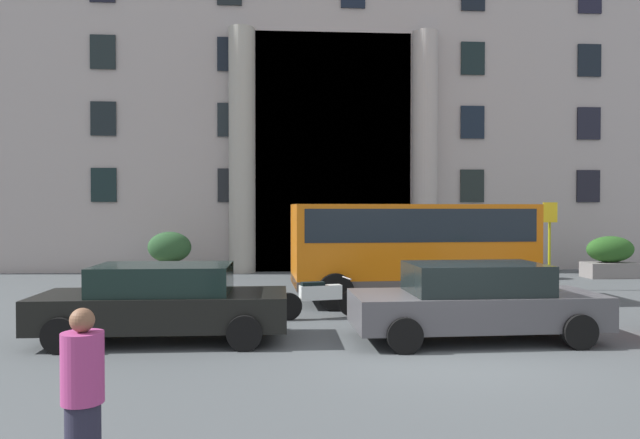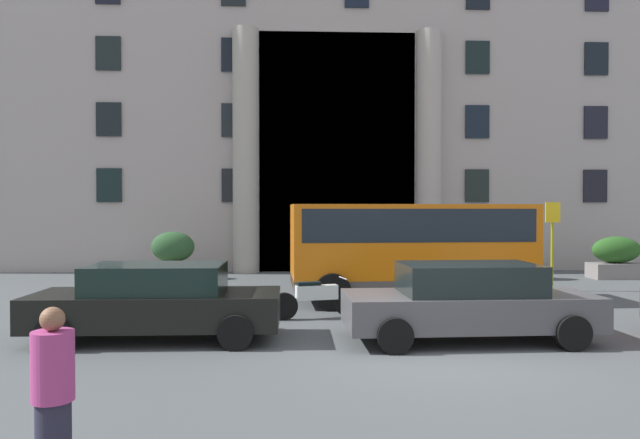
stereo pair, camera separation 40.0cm
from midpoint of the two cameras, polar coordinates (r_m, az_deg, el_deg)
ground_plane at (r=10.44m, az=12.39°, el=-12.91°), size 80.00×64.00×0.12m
office_building_facade at (r=27.86m, az=2.99°, el=11.72°), size 35.60×9.75×15.19m
orange_minibus at (r=15.65m, az=9.44°, el=-2.27°), size 6.28×2.84×2.56m
bus_stop_sign at (r=18.79m, az=22.20°, el=-1.51°), size 0.44×0.08×2.64m
hedge_planter_east at (r=21.02m, az=-13.56°, el=-3.47°), size 1.55×0.98×1.65m
hedge_planter_far_east at (r=21.57m, az=19.53°, el=-3.73°), size 1.42×0.90×1.39m
hedge_planter_entrance_right at (r=23.15m, az=27.27°, el=-3.35°), size 1.79×0.94×1.47m
parked_compact_extra at (r=11.42m, az=-14.57°, el=-7.68°), size 4.56×1.95×1.42m
white_taxi_kerbside at (r=11.37m, az=15.20°, el=-7.69°), size 4.63×2.06×1.44m
motorcycle_far_end at (r=13.23m, az=0.36°, el=-7.61°), size 2.05×0.70×0.89m
pedestrian_woman_with_bag at (r=5.74m, az=-22.61°, el=-15.78°), size 0.36×0.36×1.61m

